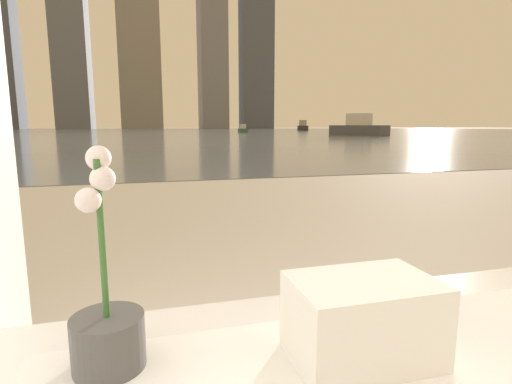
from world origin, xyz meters
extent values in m
cylinder|color=#4C4C4C|center=(-0.59, 0.92, 0.54)|extent=(0.13, 0.13, 0.10)
cylinder|color=#38662D|center=(-0.59, 0.92, 0.74)|extent=(0.01, 0.01, 0.29)
sphere|color=silver|center=(-0.59, 0.94, 0.88)|extent=(0.04, 0.04, 0.04)
sphere|color=silver|center=(-0.58, 0.92, 0.85)|extent=(0.04, 0.04, 0.04)
sphere|color=silver|center=(-0.61, 0.91, 0.81)|extent=(0.04, 0.04, 0.04)
cube|color=white|center=(-0.12, 0.82, 0.51)|extent=(0.27, 0.18, 0.04)
cube|color=white|center=(-0.12, 0.82, 0.55)|extent=(0.27, 0.18, 0.04)
cube|color=white|center=(-0.12, 0.82, 0.59)|extent=(0.27, 0.18, 0.04)
cube|color=white|center=(-0.12, 0.82, 0.63)|extent=(0.27, 0.18, 0.04)
cube|color=slate|center=(0.00, 62.00, 0.01)|extent=(180.00, 110.00, 0.01)
cube|color=#2D2D33|center=(27.85, 69.60, 0.45)|extent=(3.27, 5.32, 0.88)
cube|color=#B2A893|center=(27.85, 69.60, 1.39)|extent=(1.80, 2.19, 1.01)
cube|color=#335647|center=(12.43, 53.05, 0.27)|extent=(1.36, 3.06, 0.52)
cube|color=silver|center=(12.43, 53.05, 0.82)|extent=(0.87, 1.19, 0.59)
cube|color=#4C4C51|center=(18.75, 33.67, 0.48)|extent=(4.17, 5.59, 0.94)
cube|color=silver|center=(18.75, 33.67, 1.48)|extent=(2.13, 2.41, 1.07)
cube|color=slate|center=(-17.68, 118.00, 32.57)|extent=(8.26, 13.16, 65.14)
cube|color=gray|center=(-0.60, 118.00, 28.55)|extent=(11.07, 7.16, 57.10)
cube|color=slate|center=(19.48, 118.00, 27.87)|extent=(7.53, 9.62, 55.73)
camera|label=1|loc=(-0.51, 0.19, 0.94)|focal=28.00mm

